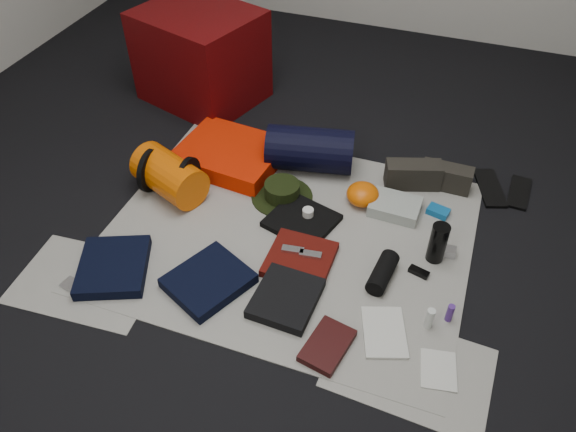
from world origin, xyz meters
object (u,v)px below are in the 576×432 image
(navy_duffel, at_px, (310,150))
(water_bottle, at_px, (438,243))
(sleeping_pad, at_px, (230,154))
(stuff_sack, at_px, (169,175))
(red_cabinet, at_px, (201,56))
(compact_camera, at_px, (445,251))
(paperback_book, at_px, (327,346))

(navy_duffel, bearing_deg, water_bottle, -42.55)
(sleeping_pad, relative_size, water_bottle, 2.65)
(stuff_sack, bearing_deg, red_cabinet, 105.65)
(stuff_sack, xyz_separation_m, compact_camera, (1.32, 0.04, -0.09))
(red_cabinet, xyz_separation_m, paperback_book, (1.22, -1.47, -0.24))
(sleeping_pad, height_order, stuff_sack, stuff_sack)
(red_cabinet, distance_m, sleeping_pad, 0.72)
(stuff_sack, xyz_separation_m, navy_duffel, (0.57, 0.41, 0.01))
(water_bottle, relative_size, compact_camera, 2.15)
(paperback_book, bearing_deg, navy_duffel, 123.13)
(sleeping_pad, relative_size, stuff_sack, 1.43)
(stuff_sack, relative_size, water_bottle, 1.85)
(red_cabinet, distance_m, paperback_book, 1.92)
(stuff_sack, bearing_deg, navy_duffel, 35.85)
(navy_duffel, relative_size, paperback_book, 1.98)
(navy_duffel, bearing_deg, paperback_book, -80.16)
(navy_duffel, relative_size, water_bottle, 2.27)
(red_cabinet, height_order, navy_duffel, red_cabinet)
(water_bottle, xyz_separation_m, paperback_book, (-0.30, -0.59, -0.08))
(sleeping_pad, relative_size, paperback_book, 2.30)
(red_cabinet, relative_size, paperback_book, 2.89)
(navy_duffel, bearing_deg, compact_camera, -38.69)
(red_cabinet, bearing_deg, paperback_book, -32.91)
(stuff_sack, height_order, navy_duffel, navy_duffel)
(red_cabinet, height_order, sleeping_pad, red_cabinet)
(red_cabinet, height_order, stuff_sack, red_cabinet)
(sleeping_pad, distance_m, compact_camera, 1.19)
(stuff_sack, height_order, water_bottle, stuff_sack)
(compact_camera, bearing_deg, paperback_book, -123.09)
(red_cabinet, relative_size, water_bottle, 3.33)
(water_bottle, distance_m, paperback_book, 0.67)
(navy_duffel, xyz_separation_m, compact_camera, (0.75, -0.38, -0.10))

